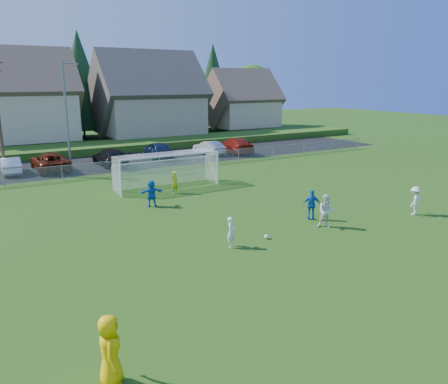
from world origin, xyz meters
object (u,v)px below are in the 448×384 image
(player_white_c, at_px, (415,201))
(car_c, at_px, (50,162))
(player_white_a, at_px, (231,232))
(car_f, at_px, (209,148))
(player_white_b, at_px, (326,211))
(car_g, at_px, (235,145))
(goalkeeper, at_px, (175,182))
(car_d, at_px, (110,157))
(referee, at_px, (110,351))
(player_blue_b, at_px, (152,193))
(car_e, at_px, (158,150))
(car_b, at_px, (11,166))
(soccer_ball, at_px, (267,237))
(player_blue_a, at_px, (312,205))
(soccer_goal, at_px, (166,165))

(player_white_c, height_order, car_c, player_white_c)
(player_white_a, xyz_separation_m, car_f, (11.69, 23.19, -0.03))
(player_white_b, height_order, player_white_c, player_white_b)
(player_white_c, distance_m, car_g, 23.89)
(car_c, distance_m, car_f, 15.60)
(player_white_c, xyz_separation_m, goalkeeper, (-9.70, 11.42, -0.05))
(player_white_b, relative_size, car_d, 0.34)
(referee, height_order, player_blue_b, referee)
(player_white_a, relative_size, car_f, 0.34)
(referee, bearing_deg, car_g, -21.80)
(player_white_c, height_order, car_f, player_white_c)
(referee, distance_m, car_g, 36.46)
(car_c, height_order, car_f, car_c)
(player_white_a, bearing_deg, car_e, 31.40)
(car_b, bearing_deg, player_white_c, 129.04)
(car_c, bearing_deg, car_g, 178.23)
(soccer_ball, bearing_deg, car_c, 104.59)
(player_white_b, xyz_separation_m, car_g, (8.87, 22.82, -0.08))
(referee, height_order, car_b, referee)
(player_blue_b, bearing_deg, soccer_ball, 117.79)
(goalkeeper, xyz_separation_m, car_d, (-0.72, 12.21, -0.01))
(goalkeeper, bearing_deg, car_d, -106.09)
(car_c, bearing_deg, player_white_a, 98.59)
(player_blue_b, bearing_deg, car_d, -87.18)
(player_white_a, height_order, car_c, car_c)
(referee, relative_size, player_blue_a, 1.14)
(player_blue_b, bearing_deg, car_c, -67.40)
(player_white_a, height_order, car_f, player_white_a)
(car_b, relative_size, car_g, 0.74)
(car_c, relative_size, car_g, 0.99)
(car_f, xyz_separation_m, soccer_goal, (-9.54, -10.90, 0.93))
(goalkeeper, xyz_separation_m, car_f, (9.79, 12.86, -0.07))
(player_white_b, xyz_separation_m, car_b, (-12.56, 23.40, -0.21))
(goalkeeper, height_order, car_d, goalkeeper)
(player_white_b, distance_m, goalkeeper, 11.18)
(soccer_ball, relative_size, car_g, 0.04)
(player_white_a, bearing_deg, referee, 176.70)
(referee, relative_size, soccer_goal, 0.26)
(goalkeeper, xyz_separation_m, car_g, (12.62, 12.29, 0.04))
(player_blue_a, relative_size, soccer_goal, 0.23)
(referee, xyz_separation_m, player_white_a, (7.52, 6.41, -0.23))
(soccer_ball, relative_size, player_blue_a, 0.13)
(player_white_c, height_order, car_b, player_white_c)
(goalkeeper, bearing_deg, car_e, -127.51)
(referee, bearing_deg, player_white_b, -49.35)
(player_blue_b, xyz_separation_m, soccer_goal, (2.75, 4.10, 0.81))
(car_e, bearing_deg, goalkeeper, 76.62)
(player_white_a, relative_size, car_b, 0.35)
(player_white_a, xyz_separation_m, player_blue_a, (5.96, 1.23, 0.11))
(player_blue_b, xyz_separation_m, car_g, (15.13, 14.43, -0.01))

